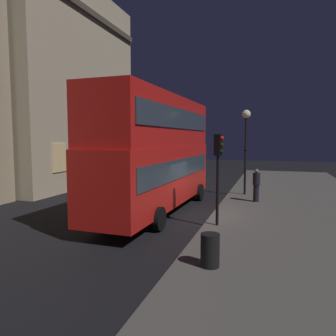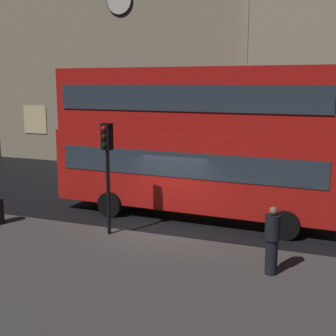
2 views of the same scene
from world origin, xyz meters
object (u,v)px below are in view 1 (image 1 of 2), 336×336
(traffic_light_near_kerb, at_px, (218,160))
(street_lamp, at_px, (246,131))
(double_decker_bus, at_px, (157,149))
(pedestrian, at_px, (256,185))
(litter_bin, at_px, (210,250))

(traffic_light_near_kerb, height_order, street_lamp, street_lamp)
(double_decker_bus, xyz_separation_m, traffic_light_near_kerb, (-1.87, -3.27, -0.32))
(pedestrian, bearing_deg, traffic_light_near_kerb, -85.29)
(double_decker_bus, height_order, litter_bin, double_decker_bus)
(double_decker_bus, xyz_separation_m, litter_bin, (-6.13, -3.75, -2.51))
(street_lamp, distance_m, pedestrian, 3.82)
(traffic_light_near_kerb, relative_size, street_lamp, 0.70)
(traffic_light_near_kerb, distance_m, pedestrian, 5.90)
(street_lamp, relative_size, pedestrian, 2.88)
(pedestrian, relative_size, litter_bin, 1.99)
(double_decker_bus, relative_size, litter_bin, 11.89)
(double_decker_bus, xyz_separation_m, street_lamp, (5.83, -3.75, 0.98))
(pedestrian, bearing_deg, litter_bin, -76.96)
(litter_bin, bearing_deg, street_lamp, -0.02)
(double_decker_bus, height_order, street_lamp, double_decker_bus)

